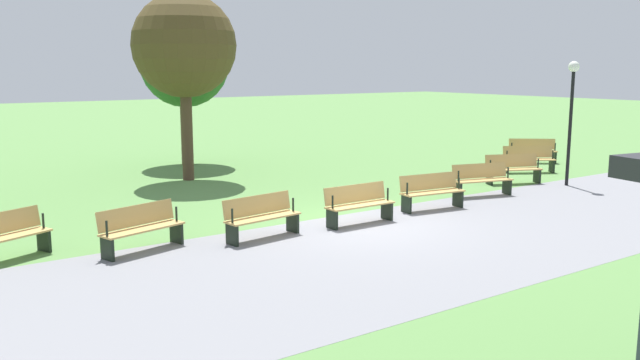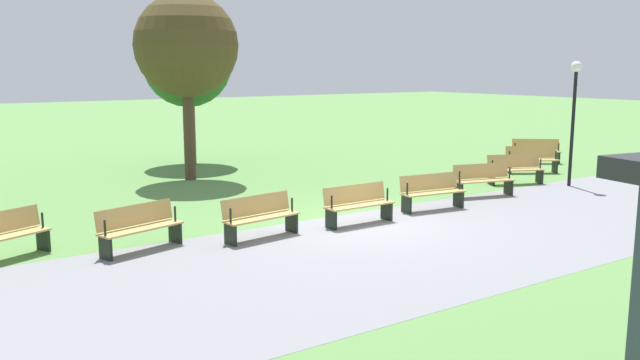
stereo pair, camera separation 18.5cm
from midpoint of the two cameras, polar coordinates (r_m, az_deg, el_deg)
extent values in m
plane|color=#5B8C47|center=(15.09, 3.15, -3.84)|extent=(120.00, 120.00, 0.00)
cube|color=gray|center=(13.64, 8.32, -5.39)|extent=(39.01, 5.97, 0.01)
cube|color=tan|center=(25.84, 17.75, 2.40)|extent=(1.62, 1.41, 0.04)
cube|color=tan|center=(26.01, 17.67, 2.99)|extent=(1.41, 1.15, 0.40)
cube|color=black|center=(26.08, 19.43, 1.86)|extent=(0.28, 0.33, 0.43)
cylinder|color=black|center=(26.02, 19.49, 2.71)|extent=(0.06, 0.06, 0.30)
cube|color=black|center=(25.69, 16.00, 1.92)|extent=(0.28, 0.33, 0.43)
cylinder|color=black|center=(25.62, 16.05, 2.79)|extent=(0.06, 0.06, 0.30)
cube|color=tan|center=(23.41, 17.45, 1.70)|extent=(1.70, 1.25, 0.04)
cube|color=tan|center=(23.57, 17.30, 2.35)|extent=(1.53, 0.97, 0.40)
cube|color=black|center=(23.75, 19.21, 1.15)|extent=(0.24, 0.35, 0.43)
cylinder|color=black|center=(23.68, 19.28, 2.08)|extent=(0.06, 0.06, 0.30)
cube|color=black|center=(23.16, 15.59, 1.12)|extent=(0.24, 0.35, 0.43)
cylinder|color=black|center=(23.09, 15.65, 2.09)|extent=(0.06, 0.06, 0.30)
cube|color=tan|center=(21.03, 16.18, 0.90)|extent=(1.75, 1.08, 0.04)
cube|color=tan|center=(21.17, 15.96, 1.62)|extent=(1.62, 0.77, 0.40)
cube|color=black|center=(21.45, 18.04, 0.34)|extent=(0.20, 0.37, 0.43)
cylinder|color=black|center=(21.38, 18.12, 1.37)|extent=(0.06, 0.06, 0.30)
cube|color=black|center=(20.70, 14.21, 0.20)|extent=(0.20, 0.37, 0.43)
cylinder|color=black|center=(20.63, 14.28, 1.27)|extent=(0.06, 0.06, 0.30)
cube|color=tan|center=(18.76, 13.64, -0.02)|extent=(1.77, 0.88, 0.04)
cube|color=tan|center=(18.89, 13.34, 0.80)|extent=(1.68, 0.56, 0.40)
cube|color=black|center=(19.25, 15.60, -0.57)|extent=(0.16, 0.38, 0.43)
cylinder|color=black|center=(19.17, 15.69, 0.58)|extent=(0.05, 0.05, 0.30)
cube|color=black|center=(18.38, 11.53, -0.88)|extent=(0.16, 0.38, 0.43)
cylinder|color=black|center=(18.30, 11.61, 0.32)|extent=(0.05, 0.05, 0.30)
cube|color=tan|center=(16.71, 9.43, -1.06)|extent=(1.76, 0.67, 0.04)
cube|color=tan|center=(16.82, 9.05, -0.14)|extent=(1.71, 0.33, 0.40)
cube|color=black|center=(17.23, 11.54, -1.58)|extent=(0.11, 0.38, 0.43)
cylinder|color=black|center=(17.14, 11.63, -0.30)|extent=(0.05, 0.05, 0.30)
cube|color=black|center=(16.29, 7.16, -2.11)|extent=(0.11, 0.38, 0.43)
cylinder|color=black|center=(16.20, 7.23, -0.76)|extent=(0.05, 0.05, 0.30)
cube|color=tan|center=(14.99, 3.16, -2.17)|extent=(1.71, 0.44, 0.04)
cube|color=tan|center=(15.10, 2.70, -1.15)|extent=(1.71, 0.10, 0.40)
cube|color=black|center=(15.54, 5.47, -2.66)|extent=(0.06, 0.37, 0.43)
cylinder|color=black|center=(15.44, 5.54, -1.24)|extent=(0.04, 0.04, 0.30)
cube|color=black|center=(14.58, 0.68, -3.44)|extent=(0.06, 0.37, 0.43)
cylinder|color=black|center=(14.48, 0.73, -1.94)|extent=(0.04, 0.04, 0.30)
cube|color=tan|center=(13.79, -5.31, -3.26)|extent=(1.76, 0.67, 0.04)
cube|color=tan|center=(13.89, -5.82, -2.14)|extent=(1.71, 0.33, 0.40)
cube|color=black|center=(14.33, -2.75, -3.69)|extent=(0.11, 0.38, 0.43)
cylinder|color=black|center=(14.23, -2.71, -2.15)|extent=(0.05, 0.05, 0.30)
cube|color=black|center=(13.39, -8.01, -4.73)|extent=(0.11, 0.38, 0.43)
cylinder|color=black|center=(13.28, -8.00, -3.10)|extent=(0.05, 0.05, 0.30)
cube|color=tan|center=(13.26, -15.45, -4.10)|extent=(1.77, 0.88, 0.04)
cube|color=tan|center=(13.36, -15.99, -2.95)|extent=(1.68, 0.56, 0.40)
cube|color=black|center=(13.77, -12.69, -4.48)|extent=(0.16, 0.38, 0.43)
cylinder|color=black|center=(13.66, -12.70, -2.88)|extent=(0.05, 0.05, 0.30)
cube|color=black|center=(12.89, -18.32, -5.71)|extent=(0.16, 0.38, 0.43)
cylinder|color=black|center=(12.78, -18.36, -4.02)|extent=(0.05, 0.05, 0.30)
cube|color=tan|center=(13.48, -25.96, -4.52)|extent=(1.75, 1.08, 0.04)
cube|color=black|center=(13.96, -23.12, -4.84)|extent=(0.20, 0.37, 0.43)
cylinder|color=black|center=(13.85, -23.18, -3.27)|extent=(0.06, 0.06, 0.30)
cylinder|color=brown|center=(24.68, -11.68, 4.40)|extent=(0.43, 0.43, 2.66)
sphere|color=#285B23|center=(24.58, -11.87, 9.91)|extent=(3.20, 3.20, 3.20)
cylinder|color=#4C3828|center=(21.22, -11.68, 4.23)|extent=(0.35, 0.35, 3.16)
sphere|color=#4C3D1E|center=(21.14, -11.93, 11.33)|extent=(3.22, 3.22, 3.22)
cylinder|color=black|center=(21.10, 20.58, 4.14)|extent=(0.10, 0.10, 3.42)
sphere|color=white|center=(21.02, 20.88, 9.16)|extent=(0.32, 0.32, 0.32)
camera|label=1|loc=(0.09, -90.33, -0.06)|focal=36.99mm
camera|label=2|loc=(0.09, 89.67, 0.06)|focal=36.99mm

